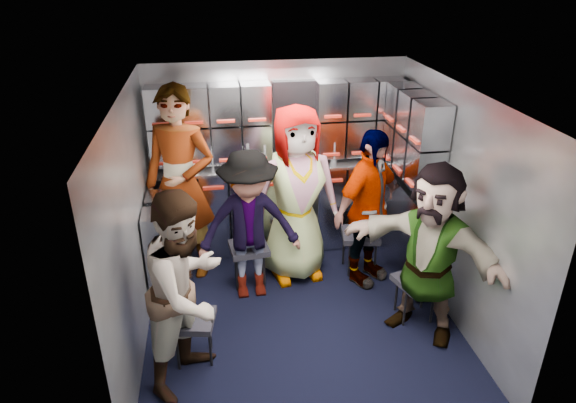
{
  "coord_description": "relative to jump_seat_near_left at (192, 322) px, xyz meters",
  "views": [
    {
      "loc": [
        -0.7,
        -3.86,
        3.07
      ],
      "look_at": [
        -0.06,
        0.35,
        1.03
      ],
      "focal_mm": 32.0,
      "sensor_mm": 36.0,
      "label": 1
    }
  ],
  "objects": [
    {
      "name": "floor",
      "position": [
        0.97,
        0.44,
        -0.37
      ],
      "size": [
        3.0,
        3.0,
        0.0
      ],
      "primitive_type": "plane",
      "color": "black",
      "rests_on": "ground"
    },
    {
      "name": "wall_back",
      "position": [
        0.97,
        1.94,
        0.68
      ],
      "size": [
        2.8,
        0.04,
        2.1
      ],
      "primitive_type": "cube",
      "color": "gray",
      "rests_on": "ground"
    },
    {
      "name": "wall_left",
      "position": [
        -0.43,
        0.44,
        0.68
      ],
      "size": [
        0.04,
        3.0,
        2.1
      ],
      "primitive_type": "cube",
      "color": "gray",
      "rests_on": "ground"
    },
    {
      "name": "wall_right",
      "position": [
        2.37,
        0.44,
        0.68
      ],
      "size": [
        0.04,
        3.0,
        2.1
      ],
      "primitive_type": "cube",
      "color": "gray",
      "rests_on": "ground"
    },
    {
      "name": "ceiling",
      "position": [
        0.97,
        0.44,
        1.73
      ],
      "size": [
        2.8,
        3.0,
        0.02
      ],
      "primitive_type": "cube",
      "color": "silver",
      "rests_on": "wall_back"
    },
    {
      "name": "cart_bank_back",
      "position": [
        0.97,
        1.73,
        0.12
      ],
      "size": [
        2.68,
        0.38,
        0.99
      ],
      "primitive_type": "cube",
      "color": "#A4A8B4",
      "rests_on": "ground"
    },
    {
      "name": "cart_bank_left",
      "position": [
        -0.22,
        1.0,
        0.12
      ],
      "size": [
        0.38,
        0.76,
        0.99
      ],
      "primitive_type": "cube",
      "color": "#A4A8B4",
      "rests_on": "ground"
    },
    {
      "name": "counter",
      "position": [
        0.97,
        1.73,
        0.64
      ],
      "size": [
        2.68,
        0.42,
        0.03
      ],
      "primitive_type": "cube",
      "color": "#B7B9BF",
      "rests_on": "cart_bank_back"
    },
    {
      "name": "locker_bank_back",
      "position": [
        0.97,
        1.79,
        1.12
      ],
      "size": [
        2.68,
        0.28,
        0.82
      ],
      "primitive_type": "cube",
      "color": "#A4A8B4",
      "rests_on": "wall_back"
    },
    {
      "name": "locker_bank_right",
      "position": [
        2.22,
        1.14,
        1.12
      ],
      "size": [
        0.28,
        1.0,
        0.82
      ],
      "primitive_type": "cube",
      "color": "#A4A8B4",
      "rests_on": "wall_right"
    },
    {
      "name": "right_cabinet",
      "position": [
        2.22,
        1.04,
        0.13
      ],
      "size": [
        0.28,
        1.2,
        1.0
      ],
      "primitive_type": "cube",
      "color": "#A4A8B4",
      "rests_on": "ground"
    },
    {
      "name": "coffee_niche",
      "position": [
        1.15,
        1.85,
        1.1
      ],
      "size": [
        0.46,
        0.16,
        0.84
      ],
      "primitive_type": null,
      "color": "black",
      "rests_on": "wall_back"
    },
    {
      "name": "red_latch_strip",
      "position": [
        0.97,
        1.53,
        0.51
      ],
      "size": [
        2.6,
        0.02,
        0.03
      ],
      "primitive_type": "cube",
      "color": "#AE2315",
      "rests_on": "cart_bank_back"
    },
    {
      "name": "jump_seat_near_left",
      "position": [
        0.0,
        0.0,
        0.0
      ],
      "size": [
        0.41,
        0.39,
        0.42
      ],
      "rotation": [
        0.0,
        0.0,
        -0.18
      ],
      "color": "black",
      "rests_on": "ground"
    },
    {
      "name": "jump_seat_mid_left",
      "position": [
        0.55,
        1.04,
        0.02
      ],
      "size": [
        0.41,
        0.39,
        0.44
      ],
      "rotation": [
        0.0,
        0.0,
        0.11
      ],
      "color": "black",
      "rests_on": "ground"
    },
    {
      "name": "jump_seat_center",
      "position": [
        1.05,
        1.33,
        -0.01
      ],
      "size": [
        0.42,
        0.41,
        0.41
      ],
      "rotation": [
        0.0,
        0.0,
        0.29
      ],
      "color": "black",
      "rests_on": "ground"
    },
    {
      "name": "jump_seat_mid_right",
      "position": [
        1.73,
        1.12,
        0.02
      ],
      "size": [
        0.43,
        0.41,
        0.45
      ],
      "rotation": [
        0.0,
        0.0,
        -0.16
      ],
      "color": "black",
      "rests_on": "ground"
    },
    {
      "name": "jump_seat_near_right",
      "position": [
        2.02,
        0.25,
        0.0
      ],
      "size": [
        0.44,
        0.43,
        0.42
      ],
      "rotation": [
        0.0,
        0.0,
        0.3
      ],
      "color": "black",
      "rests_on": "ground"
    },
    {
      "name": "attendant_standing",
      "position": [
        -0.08,
        1.39,
        0.63
      ],
      "size": [
        0.85,
        0.71,
        2.01
      ],
      "primitive_type": "imported",
      "rotation": [
        0.0,
        0.0,
        -0.36
      ],
      "color": "black",
      "rests_on": "ground"
    },
    {
      "name": "attendant_arc_a",
      "position": [
        -0.0,
        -0.18,
        0.44
      ],
      "size": [
        0.95,
        1.0,
        1.63
      ],
      "primitive_type": "imported",
      "rotation": [
        0.0,
        0.0,
        0.97
      ],
      "color": "black",
      "rests_on": "ground"
    },
    {
      "name": "attendant_arc_b",
      "position": [
        0.55,
        0.86,
        0.39
      ],
      "size": [
        1.0,
        0.6,
        1.52
      ],
      "primitive_type": "imported",
      "rotation": [
        0.0,
        0.0,
        0.04
      ],
      "color": "black",
      "rests_on": "ground"
    },
    {
      "name": "attendant_arc_c",
      "position": [
        1.05,
        1.15,
        0.54
      ],
      "size": [
        0.97,
        0.71,
        1.84
      ],
      "primitive_type": "imported",
      "rotation": [
        0.0,
        0.0,
        0.15
      ],
      "color": "black",
      "rests_on": "ground"
    },
    {
      "name": "attendant_arc_d",
      "position": [
        1.73,
        0.94,
        0.44
      ],
      "size": [
        1.01,
        0.88,
        1.63
      ],
      "primitive_type": "imported",
      "rotation": [
        0.0,
        0.0,
        0.63
      ],
      "color": "black",
      "rests_on": "ground"
    },
    {
      "name": "attendant_arc_e",
      "position": [
        2.02,
        0.07,
        0.43
      ],
      "size": [
        1.39,
        1.4,
        1.61
      ],
      "primitive_type": "imported",
      "rotation": [
        0.0,
        0.0,
        -0.79
      ],
      "color": "black",
      "rests_on": "ground"
    },
    {
      "name": "bottle_left",
      "position": [
        0.62,
        1.68,
        0.8
      ],
      "size": [
        0.07,
        0.07,
        0.28
      ],
      "primitive_type": "cylinder",
      "color": "white",
      "rests_on": "counter"
    },
    {
      "name": "bottle_mid",
      "position": [
        0.8,
        1.68,
        0.78
      ],
      "size": [
        0.07,
        0.07,
        0.25
      ],
      "primitive_type": "cylinder",
      "color": "white",
      "rests_on": "counter"
    },
    {
      "name": "bottle_right",
      "position": [
        1.55,
        1.68,
        0.78
      ],
      "size": [
        0.06,
        0.06,
        0.24
      ],
      "primitive_type": "cylinder",
      "color": "white",
      "rests_on": "counter"
    },
    {
      "name": "cup_left",
      "position": [
        0.05,
        1.67,
        0.71
      ],
      "size": [
        0.08,
        0.08,
        0.1
      ],
      "primitive_type": "cylinder",
      "color": "tan",
      "rests_on": "counter"
    },
    {
      "name": "cup_right",
      "position": [
        2.22,
        1.67,
        0.7
      ],
      "size": [
        0.08,
        0.08,
        0.09
      ],
      "primitive_type": "cylinder",
      "color": "tan",
      "rests_on": "counter"
    }
  ]
}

